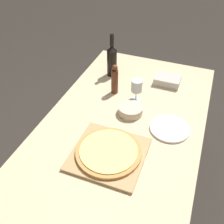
# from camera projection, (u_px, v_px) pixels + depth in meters

# --- Properties ---
(ground_plane) EXTENTS (12.00, 12.00, 0.00)m
(ground_plane) POSITION_uv_depth(u_px,v_px,m) (118.00, 199.00, 2.04)
(ground_plane) COLOR #2D2823
(dining_table) EXTENTS (0.94, 1.77, 0.76)m
(dining_table) POSITION_uv_depth(u_px,v_px,m) (119.00, 138.00, 1.60)
(dining_table) COLOR #CCB78E
(dining_table) RESTS_ON ground_plane
(cutting_board) EXTENTS (0.38, 0.37, 0.02)m
(cutting_board) POSITION_uv_depth(u_px,v_px,m) (109.00, 154.00, 1.39)
(cutting_board) COLOR tan
(cutting_board) RESTS_ON dining_table
(pizza) EXTENTS (0.35, 0.35, 0.02)m
(pizza) POSITION_uv_depth(u_px,v_px,m) (109.00, 151.00, 1.38)
(pizza) COLOR #C68947
(pizza) RESTS_ON cutting_board
(wine_bottle) EXTENTS (0.07, 0.07, 0.32)m
(wine_bottle) POSITION_uv_depth(u_px,v_px,m) (112.00, 60.00, 1.92)
(wine_bottle) COLOR black
(wine_bottle) RESTS_ON dining_table
(pepper_mill) EXTENTS (0.05, 0.05, 0.22)m
(pepper_mill) POSITION_uv_depth(u_px,v_px,m) (115.00, 80.00, 1.76)
(pepper_mill) COLOR #5B2D19
(pepper_mill) RESTS_ON dining_table
(wine_glass) EXTENTS (0.07, 0.07, 0.15)m
(wine_glass) POSITION_uv_depth(u_px,v_px,m) (137.00, 87.00, 1.69)
(wine_glass) COLOR silver
(wine_glass) RESTS_ON dining_table
(small_bowl) EXTENTS (0.15, 0.15, 0.05)m
(small_bowl) POSITION_uv_depth(u_px,v_px,m) (131.00, 110.00, 1.64)
(small_bowl) COLOR beige
(small_bowl) RESTS_ON dining_table
(dinner_plate) EXTENTS (0.24, 0.24, 0.01)m
(dinner_plate) POSITION_uv_depth(u_px,v_px,m) (170.00, 128.00, 1.54)
(dinner_plate) COLOR silver
(dinner_plate) RESTS_ON dining_table
(food_container) EXTENTS (0.18, 0.14, 0.06)m
(food_container) POSITION_uv_depth(u_px,v_px,m) (168.00, 80.00, 1.90)
(food_container) COLOR #BCB7AD
(food_container) RESTS_ON dining_table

